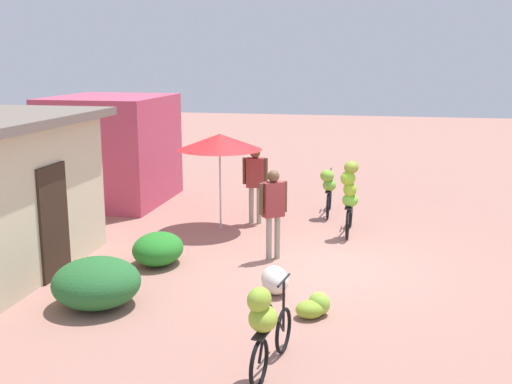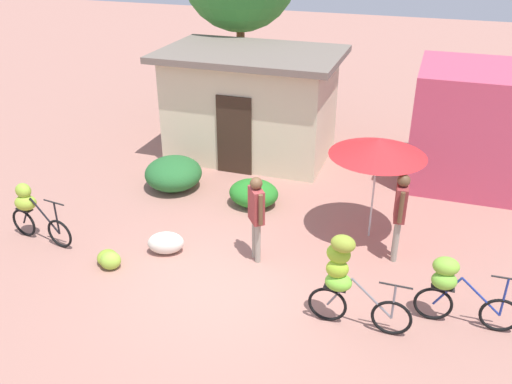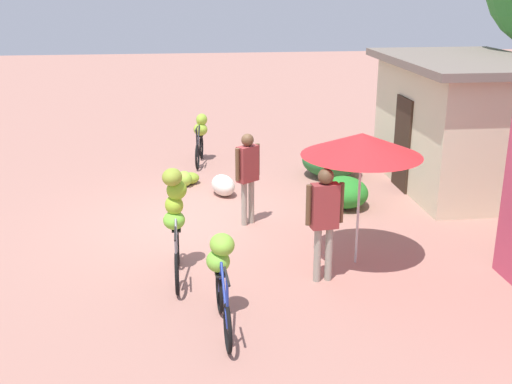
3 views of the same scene
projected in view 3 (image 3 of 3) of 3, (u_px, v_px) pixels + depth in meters
The scene contains 12 objects.
ground_plane at pixel (199, 221), 11.97m from camera, with size 60.00×60.00×0.00m, color #A57164.
building_low at pixel (461, 123), 13.59m from camera, with size 4.59×3.04×2.81m.
hedge_bush_front_left at pixel (332, 160), 14.64m from camera, with size 1.35×1.37×0.76m, color #27672F.
hedge_bush_front_right at pixel (345, 192), 12.67m from camera, with size 1.12×0.92×0.60m, color #278027.
market_umbrella at pixel (362, 144), 9.58m from camera, with size 1.87×1.87×2.14m.
bicycle_leftmost at pixel (200, 134), 15.74m from camera, with size 1.56×0.42×1.19m.
bicycle_near_pile at pixel (175, 214), 9.62m from camera, with size 1.64×0.43×1.65m.
bicycle_center_loaded at pixel (221, 272), 8.24m from camera, with size 1.61×0.42×1.17m.
banana_pile_on_ground at pixel (187, 178), 14.05m from camera, with size 0.67×0.63×0.34m.
produce_sack at pixel (223, 185), 13.35m from camera, with size 0.70×0.44×0.44m, color silver.
person_vendor at pixel (325, 213), 9.24m from camera, with size 0.24×0.58×1.77m.
person_bystander at pixel (248, 169), 11.49m from camera, with size 0.40×0.48×1.73m.
Camera 3 is at (11.24, -0.25, 4.30)m, focal length 44.25 mm.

